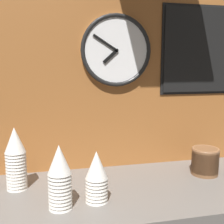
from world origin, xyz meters
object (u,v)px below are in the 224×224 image
object	(u,v)px
cup_stack_left	(60,177)
cup_stack_far_left	(16,158)
menu_board	(198,50)
bowl_stack_right	(205,161)
cup_stack_center_left	(97,176)
wall_clock	(116,51)

from	to	relation	value
cup_stack_left	cup_stack_far_left	xyz separation A→B (m)	(-0.17, 0.20, 0.01)
cup_stack_left	menu_board	bearing A→B (deg)	26.94
bowl_stack_right	cup_stack_left	bearing A→B (deg)	-165.55
cup_stack_center_left	cup_stack_far_left	distance (m)	0.35
bowl_stack_right	wall_clock	xyz separation A→B (m)	(-0.38, 0.18, 0.51)
cup_stack_left	wall_clock	size ratio (longest dim) A/B	0.69
cup_stack_far_left	cup_stack_left	bearing A→B (deg)	-50.34
cup_stack_center_left	cup_stack_far_left	xyz separation A→B (m)	(-0.30, 0.18, 0.03)
cup_stack_center_left	cup_stack_left	size ratio (longest dim) A/B	0.83
wall_clock	menu_board	bearing A→B (deg)	1.20
cup_stack_left	cup_stack_far_left	size ratio (longest dim) A/B	0.90
cup_stack_left	menu_board	xyz separation A→B (m)	(0.71, 0.36, 0.46)
cup_stack_left	menu_board	size ratio (longest dim) A/B	0.53
cup_stack_center_left	cup_stack_left	distance (m)	0.14
bowl_stack_right	menu_board	bearing A→B (deg)	77.99
cup_stack_center_left	bowl_stack_right	size ratio (longest dim) A/B	1.55
cup_stack_far_left	menu_board	size ratio (longest dim) A/B	0.59
cup_stack_center_left	cup_stack_far_left	bearing A→B (deg)	149.24
cup_stack_far_left	wall_clock	distance (m)	0.65
cup_stack_center_left	menu_board	world-z (taller)	menu_board
cup_stack_left	wall_clock	bearing A→B (deg)	50.78
cup_stack_center_left	wall_clock	xyz separation A→B (m)	(0.15, 0.33, 0.47)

